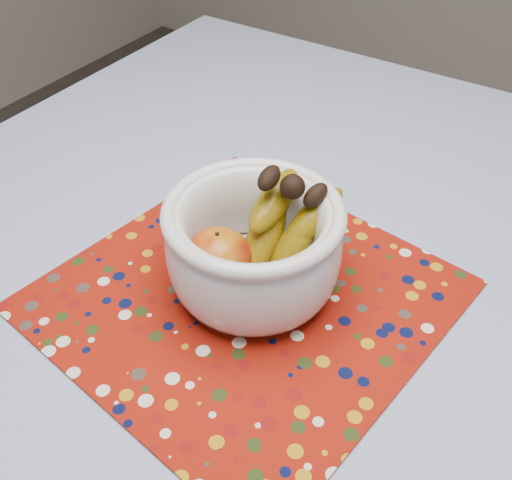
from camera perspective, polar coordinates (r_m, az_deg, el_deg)
table at (r=0.84m, az=4.90°, el=-8.18°), size 1.20×1.20×0.75m
tablecloth at (r=0.78m, az=5.24°, el=-4.28°), size 1.32×1.32×0.01m
placemat at (r=0.75m, az=-1.00°, el=-5.27°), size 0.50×0.50×0.00m
fruit_bowl at (r=0.71m, az=0.50°, el=-0.12°), size 0.21×0.23×0.17m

